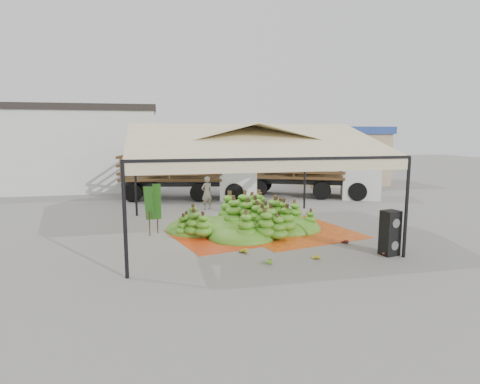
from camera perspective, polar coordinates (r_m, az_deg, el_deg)
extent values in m
plane|color=slate|center=(15.09, 0.50, -5.73)|extent=(90.00, 90.00, 0.00)
cylinder|color=black|center=(10.50, -16.06, -3.96)|extent=(0.10, 0.10, 3.00)
cylinder|color=black|center=(12.78, 22.59, -2.11)|extent=(0.10, 0.10, 3.00)
cylinder|color=black|center=(18.39, -14.63, 1.31)|extent=(0.10, 0.10, 3.00)
cylinder|color=black|center=(19.78, 9.21, 1.97)|extent=(0.10, 0.10, 3.00)
pyramid|color=beige|center=(14.63, 0.52, 7.68)|extent=(8.00, 8.00, 1.00)
cube|color=black|center=(14.65, 0.52, 5.72)|extent=(8.00, 8.00, 0.08)
cube|color=beige|center=(14.66, 0.52, 5.02)|extent=(8.00, 8.00, 0.36)
cube|color=silver|center=(29.05, -26.00, 5.24)|extent=(14.00, 6.00, 5.00)
cube|color=black|center=(29.07, -26.35, 10.56)|extent=(14.30, 6.30, 0.40)
cube|color=tan|center=(30.39, 13.47, 4.64)|extent=(6.00, 5.00, 3.60)
cube|color=navy|center=(30.33, 13.60, 8.51)|extent=(6.30, 5.30, 0.50)
cube|color=red|center=(14.60, -1.54, -6.20)|extent=(4.63, 4.50, 0.01)
cube|color=orange|center=(15.43, 7.50, -5.46)|extent=(4.93, 5.09, 0.01)
ellipsoid|color=#3C841B|center=(15.31, 1.05, -2.99)|extent=(7.19, 6.38, 1.32)
ellipsoid|color=gold|center=(12.43, 0.28, -8.31)|extent=(0.61, 0.55, 0.23)
ellipsoid|color=gold|center=(12.07, 10.68, -9.11)|extent=(0.49, 0.47, 0.18)
ellipsoid|color=#562B13|center=(13.04, 19.49, -8.08)|extent=(0.54, 0.51, 0.19)
ellipsoid|color=#581914|center=(13.93, 14.55, -6.83)|extent=(0.47, 0.42, 0.18)
ellipsoid|color=#397718|center=(11.57, 3.68, -9.64)|extent=(0.61, 0.56, 0.22)
ellipsoid|color=#357418|center=(15.40, 0.88, 4.44)|extent=(0.24, 0.24, 0.20)
ellipsoid|color=#357418|center=(15.82, 6.19, 4.50)|extent=(0.24, 0.24, 0.20)
ellipsoid|color=#357418|center=(16.36, 11.18, 4.52)|extent=(0.24, 0.24, 0.20)
cube|color=black|center=(13.11, 20.47, -6.93)|extent=(0.57, 0.52, 0.69)
cube|color=black|center=(12.95, 20.62, -3.99)|extent=(0.57, 0.52, 0.69)
imported|color=gray|center=(19.45, -4.75, -0.14)|extent=(0.69, 0.58, 1.60)
cube|color=#492E18|center=(22.90, -9.51, 1.99)|extent=(5.94, 3.56, 0.13)
cube|color=silver|center=(22.68, -0.30, 2.33)|extent=(2.43, 2.78, 2.55)
cylinder|color=black|center=(22.27, -14.96, -0.09)|extent=(1.04, 0.52, 1.00)
cylinder|color=black|center=(24.42, -13.77, 0.68)|extent=(1.04, 0.52, 1.00)
cylinder|color=black|center=(21.73, -5.81, -0.06)|extent=(1.04, 0.52, 1.00)
cylinder|color=black|center=(23.92, -5.42, 0.73)|extent=(1.04, 0.52, 1.00)
cylinder|color=black|center=(21.67, -0.82, -0.03)|extent=(1.04, 0.52, 1.00)
cylinder|color=black|center=(23.87, -0.90, 0.75)|extent=(1.04, 0.52, 1.00)
ellipsoid|color=#44801A|center=(22.85, -9.55, 3.37)|extent=(4.74, 2.81, 0.78)
cube|color=#CCCB16|center=(22.74, -8.19, 4.50)|extent=(2.60, 2.60, 0.28)
cube|color=#523D1B|center=(23.81, 7.83, 2.29)|extent=(6.16, 4.62, 0.13)
cube|color=silver|center=(23.86, 16.73, 2.30)|extent=(2.84, 3.07, 2.58)
cylinder|color=black|center=(22.99, 2.60, 0.46)|extent=(1.06, 0.72, 1.01)
cylinder|color=black|center=(25.19, 3.37, 1.16)|extent=(1.06, 0.72, 1.01)
cylinder|color=black|center=(22.74, 11.56, 0.21)|extent=(1.06, 0.72, 1.01)
cylinder|color=black|center=(24.96, 11.55, 0.93)|extent=(1.06, 0.72, 1.01)
cylinder|color=black|center=(22.83, 16.35, 0.07)|extent=(1.06, 0.72, 1.01)
cylinder|color=black|center=(25.04, 15.91, 0.80)|extent=(1.06, 0.72, 1.01)
ellipsoid|color=#3E7618|center=(23.76, 7.85, 3.64)|extent=(4.91, 3.66, 0.78)
cube|color=#E9F91B|center=(23.70, 9.23, 4.68)|extent=(2.95, 2.95, 0.28)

